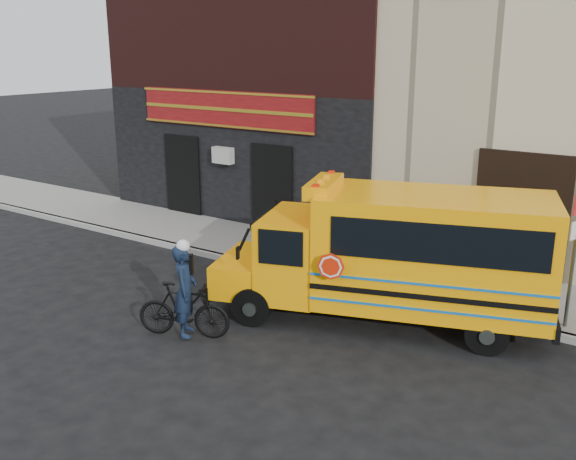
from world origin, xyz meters
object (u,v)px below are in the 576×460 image
(school_bus, at_px, (399,253))
(bicycle, at_px, (184,310))
(sign_pole, at_px, (574,247))
(cyclist, at_px, (185,293))

(school_bus, relative_size, bicycle, 3.89)
(school_bus, height_order, bicycle, school_bus)
(sign_pole, xyz_separation_m, cyclist, (-6.12, -4.33, -0.88))
(cyclist, bearing_deg, bicycle, 82.03)
(school_bus, bearing_deg, cyclist, -136.72)
(bicycle, bearing_deg, cyclist, -88.61)
(school_bus, xyz_separation_m, bicycle, (-3.17, -2.96, -0.95))
(school_bus, distance_m, cyclist, 4.33)
(school_bus, relative_size, cyclist, 3.94)
(school_bus, distance_m, bicycle, 4.44)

